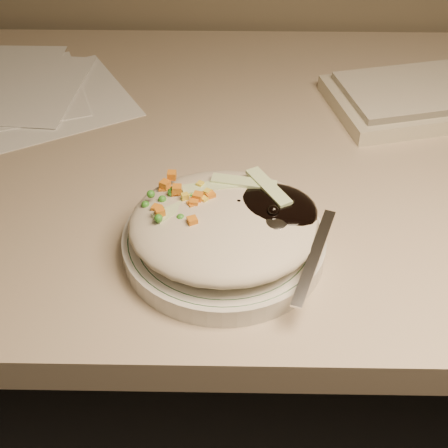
{
  "coord_description": "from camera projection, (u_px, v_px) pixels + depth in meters",
  "views": [
    {
      "loc": [
        -0.04,
        0.7,
        1.19
      ],
      "look_at": [
        -0.05,
        1.18,
        0.78
      ],
      "focal_mm": 50.0,
      "sensor_mm": 36.0,
      "label": 1
    }
  ],
  "objects": [
    {
      "name": "meal",
      "position": [
        228.0,
        220.0,
        0.63
      ],
      "size": [
        0.21,
        0.19,
        0.05
      ],
      "color": "#BAAF97",
      "rests_on": "plate"
    },
    {
      "name": "desk",
      "position": [
        259.0,
        255.0,
        0.94
      ],
      "size": [
        1.4,
        0.7,
        0.74
      ],
      "color": "tan",
      "rests_on": "ground"
    },
    {
      "name": "plate_rim",
      "position": [
        224.0,
        236.0,
        0.64
      ],
      "size": [
        0.2,
        0.2,
        0.0
      ],
      "color": "#144723",
      "rests_on": "plate"
    },
    {
      "name": "plate",
      "position": [
        224.0,
        243.0,
        0.65
      ],
      "size": [
        0.21,
        0.21,
        0.02
      ],
      "primitive_type": "cylinder",
      "color": "silver",
      "rests_on": "desk"
    }
  ]
}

